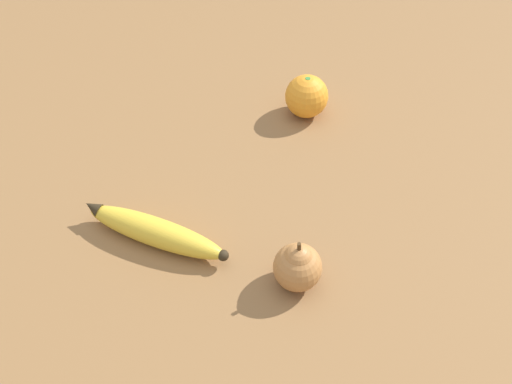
{
  "coord_description": "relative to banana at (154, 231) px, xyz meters",
  "views": [
    {
      "loc": [
        0.4,
        -0.45,
        0.66
      ],
      "look_at": [
        0.03,
        0.03,
        0.03
      ],
      "focal_mm": 42.0,
      "sensor_mm": 36.0,
      "label": 1
    }
  ],
  "objects": [
    {
      "name": "pear",
      "position": [
        0.2,
        0.06,
        0.02
      ],
      "size": [
        0.06,
        0.06,
        0.08
      ],
      "color": "#B2753D",
      "rests_on": "ground_plane"
    },
    {
      "name": "ground_plane",
      "position": [
        0.04,
        0.11,
        -0.02
      ],
      "size": [
        3.0,
        3.0,
        0.0
      ],
      "primitive_type": "plane",
      "color": "olive"
    },
    {
      "name": "orange",
      "position": [
        0.01,
        0.37,
        0.02
      ],
      "size": [
        0.07,
        0.07,
        0.07
      ],
      "color": "orange",
      "rests_on": "ground_plane"
    },
    {
      "name": "banana",
      "position": [
        0.0,
        0.0,
        0.0
      ],
      "size": [
        0.23,
        0.09,
        0.04
      ],
      "rotation": [
        0.0,
        0.0,
        3.39
      ],
      "color": "gold",
      "rests_on": "ground_plane"
    }
  ]
}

